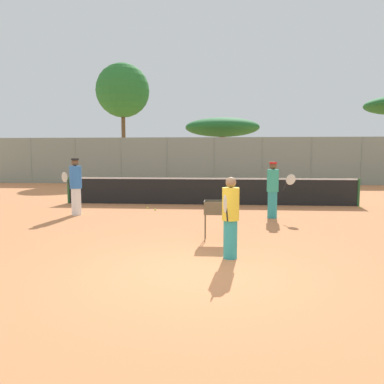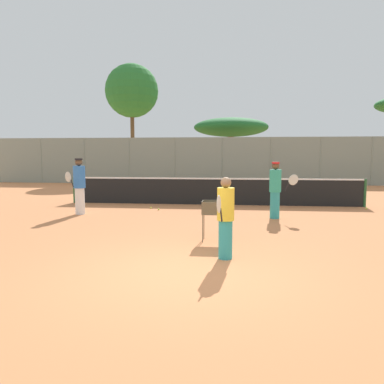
{
  "view_description": "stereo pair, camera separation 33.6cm",
  "coord_description": "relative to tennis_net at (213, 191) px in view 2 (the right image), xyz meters",
  "views": [
    {
      "loc": [
        0.47,
        -6.08,
        2.0
      ],
      "look_at": [
        -0.3,
        3.76,
        1.0
      ],
      "focal_mm": 35.0,
      "sensor_mm": 36.0,
      "label": 1
    },
    {
      "loc": [
        0.81,
        -6.05,
        2.0
      ],
      "look_at": [
        -0.3,
        3.76,
        1.0
      ],
      "focal_mm": 35.0,
      "sensor_mm": 36.0,
      "label": 2
    }
  ],
  "objects": [
    {
      "name": "ground_plane",
      "position": [
        0.0,
        -8.7,
        -0.56
      ],
      "size": [
        80.0,
        80.0,
        0.0
      ],
      "primitive_type": "plane",
      "color": "#D37F4C"
    },
    {
      "name": "tennis_net",
      "position": [
        0.0,
        0.0,
        0.0
      ],
      "size": [
        11.62,
        0.1,
        1.07
      ],
      "color": "#26592D",
      "rests_on": "ground_plane"
    },
    {
      "name": "back_fence",
      "position": [
        0.0,
        10.28,
        1.0
      ],
      "size": [
        31.83,
        0.08,
        3.13
      ],
      "color": "gray",
      "rests_on": "ground_plane"
    },
    {
      "name": "tree_1",
      "position": [
        0.52,
        14.77,
        3.49
      ],
      "size": [
        5.76,
        5.76,
        4.8
      ],
      "color": "brown",
      "rests_on": "ground_plane"
    },
    {
      "name": "tree_2",
      "position": [
        -7.3,
        14.68,
        6.4
      ],
      "size": [
        4.18,
        4.18,
        9.08
      ],
      "color": "brown",
      "rests_on": "ground_plane"
    },
    {
      "name": "player_white_outfit",
      "position": [
        0.65,
        -7.71,
        0.25
      ],
      "size": [
        0.33,
        0.86,
        1.57
      ],
      "rotation": [
        0.0,
        0.0,
        4.5
      ],
      "color": "teal",
      "rests_on": "ground_plane"
    },
    {
      "name": "player_red_cap",
      "position": [
        2.09,
        -2.96,
        0.36
      ],
      "size": [
        0.9,
        0.41,
        1.76
      ],
      "rotation": [
        0.0,
        0.0,
        6.0
      ],
      "color": "teal",
      "rests_on": "ground_plane"
    },
    {
      "name": "player_yellow_shirt",
      "position": [
        -4.3,
        -2.88,
        0.41
      ],
      "size": [
        0.39,
        0.93,
        1.87
      ],
      "rotation": [
        0.0,
        0.0,
        4.47
      ],
      "color": "white",
      "rests_on": "ground_plane"
    },
    {
      "name": "ball_cart",
      "position": [
        0.36,
        -6.23,
        0.14
      ],
      "size": [
        0.56,
        0.41,
        0.93
      ],
      "color": "brown",
      "rests_on": "ground_plane"
    },
    {
      "name": "tennis_ball_0",
      "position": [
        5.62,
        -0.62,
        -0.53
      ],
      "size": [
        0.07,
        0.07,
        0.07
      ],
      "primitive_type": "sphere",
      "color": "#D1E54C",
      "rests_on": "ground_plane"
    },
    {
      "name": "tennis_ball_1",
      "position": [
        -1.87,
        -1.68,
        -0.53
      ],
      "size": [
        0.07,
        0.07,
        0.07
      ],
      "primitive_type": "sphere",
      "color": "#D1E54C",
      "rests_on": "ground_plane"
    },
    {
      "name": "tennis_ball_2",
      "position": [
        -2.23,
        -1.32,
        -0.53
      ],
      "size": [
        0.07,
        0.07,
        0.07
      ],
      "primitive_type": "sphere",
      "color": "#D1E54C",
      "rests_on": "ground_plane"
    }
  ]
}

